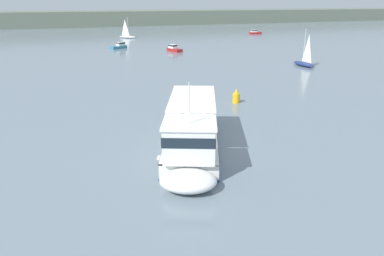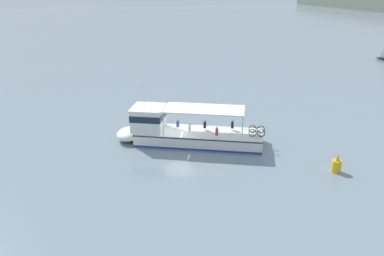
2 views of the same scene
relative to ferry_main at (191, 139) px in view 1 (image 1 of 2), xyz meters
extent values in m
plane|color=slate|center=(0.14, -0.25, -1.02)|extent=(400.00, 400.00, 0.00)
cube|color=#606B5B|center=(0.14, 136.89, 1.79)|extent=(400.00, 28.00, 5.60)
cube|color=white|center=(0.65, 1.48, -0.47)|extent=(7.24, 11.18, 1.10)
ellipsoid|color=white|center=(-1.83, -4.21, -0.47)|extent=(3.58, 3.19, 1.01)
cube|color=navy|center=(0.65, 1.48, -0.92)|extent=(7.28, 11.20, 0.16)
cube|color=#2D2D33|center=(0.65, 1.48, 0.00)|extent=(7.30, 11.20, 0.10)
cube|color=white|center=(-1.11, -2.56, 1.03)|extent=(3.53, 3.47, 1.90)
cube|color=#19232D|center=(-1.11, -2.56, 1.37)|extent=(3.61, 3.53, 0.56)
cube|color=white|center=(-1.11, -2.56, 2.04)|extent=(3.74, 3.68, 0.12)
cube|color=white|center=(0.83, 1.89, 2.13)|extent=(5.37, 7.32, 0.10)
cylinder|color=silver|center=(0.78, -1.63, 1.08)|extent=(0.08, 0.08, 2.00)
cylinder|color=silver|center=(-1.72, -0.55, 1.08)|extent=(0.08, 0.08, 2.00)
cylinder|color=silver|center=(3.37, 4.33, 1.08)|extent=(0.08, 0.08, 2.00)
cylinder|color=silver|center=(0.87, 5.41, 1.08)|extent=(0.08, 0.08, 2.00)
cylinder|color=silver|center=(-1.23, -2.83, 3.20)|extent=(0.06, 0.06, 2.20)
sphere|color=white|center=(-2.34, -0.93, -0.52)|extent=(0.36, 0.36, 0.36)
sphere|color=white|center=(-1.03, 2.10, -0.52)|extent=(0.36, 0.36, 0.36)
sphere|color=white|center=(0.21, 4.94, -0.52)|extent=(0.36, 0.36, 0.36)
torus|color=black|center=(2.87, 5.47, 0.41)|extent=(0.32, 0.63, 0.66)
torus|color=black|center=(3.15, 6.11, 0.41)|extent=(0.32, 0.63, 0.66)
cylinder|color=maroon|center=(3.01, 5.79, 0.53)|extent=(0.33, 0.67, 0.06)
torus|color=black|center=(2.05, 5.83, 0.41)|extent=(0.32, 0.63, 0.66)
torus|color=black|center=(2.33, 6.47, 0.41)|extent=(0.32, 0.63, 0.66)
cylinder|color=maroon|center=(2.19, 6.15, 0.53)|extent=(0.33, 0.67, 0.06)
cube|color=black|center=(1.03, 4.38, 0.54)|extent=(0.38, 0.33, 0.52)
sphere|color=#9E7051|center=(1.03, 4.38, 0.91)|extent=(0.20, 0.20, 0.20)
cube|color=red|center=(2.29, 2.54, 0.54)|extent=(0.38, 0.33, 0.52)
sphere|color=beige|center=(2.29, 2.54, 0.91)|extent=(0.20, 0.20, 0.20)
cube|color=black|center=(0.36, 2.09, 0.54)|extent=(0.38, 0.33, 0.52)
sphere|color=tan|center=(0.36, 2.09, 0.91)|extent=(0.20, 0.20, 0.20)
cube|color=white|center=(0.75, 0.64, 0.54)|extent=(0.38, 0.33, 0.52)
sphere|color=tan|center=(0.75, 0.64, 0.91)|extent=(0.20, 0.20, 0.20)
cube|color=#2D4CA5|center=(-0.49, -0.11, 0.54)|extent=(0.38, 0.33, 0.52)
sphere|color=#9E7051|center=(-0.49, -0.11, 0.91)|extent=(0.20, 0.20, 0.20)
cube|color=teal|center=(5.68, 55.62, -0.74)|extent=(3.77, 2.90, 0.56)
cube|color=white|center=(6.23, 55.92, -0.11)|extent=(1.92, 1.70, 0.70)
cube|color=#19232D|center=(6.23, 55.92, 0.07)|extent=(1.93, 1.72, 0.28)
cube|color=maroon|center=(15.03, 47.22, -0.74)|extent=(2.20, 3.82, 0.56)
cube|color=white|center=(14.86, 47.83, -0.11)|extent=(1.43, 1.84, 0.70)
cube|color=#19232D|center=(14.86, 47.83, 0.07)|extent=(1.46, 1.84, 0.28)
cube|color=maroon|center=(50.27, 75.71, -0.74)|extent=(3.72, 1.67, 0.56)
cube|color=white|center=(49.65, 75.78, -0.11)|extent=(1.72, 1.20, 0.70)
cube|color=#19232D|center=(49.65, 75.78, 0.07)|extent=(1.72, 1.23, 0.28)
ellipsoid|color=white|center=(12.11, 77.23, -0.72)|extent=(4.42, 4.35, 0.60)
cylinder|color=silver|center=(12.33, 77.02, 1.98)|extent=(0.08, 0.08, 4.80)
pyramid|color=white|center=(11.70, 77.59, 1.67)|extent=(1.26, 1.23, 4.08)
ellipsoid|color=navy|center=(27.65, 24.31, -0.72)|extent=(1.69, 4.88, 0.60)
cylinder|color=silver|center=(27.67, 24.61, 1.98)|extent=(0.08, 0.08, 4.80)
pyramid|color=white|center=(27.65, 23.76, 1.67)|extent=(0.16, 1.70, 4.08)
cylinder|color=gold|center=(8.42, 9.79, -0.57)|extent=(0.70, 0.70, 0.90)
cone|color=gold|center=(8.42, 9.79, 0.13)|extent=(0.42, 0.42, 0.50)
camera|label=1|loc=(-7.57, -19.29, 8.10)|focal=33.35mm
camera|label=2|loc=(30.68, -7.21, 12.17)|focal=36.53mm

